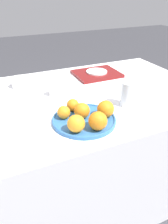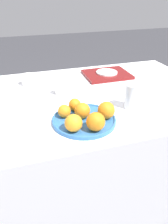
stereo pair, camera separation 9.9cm
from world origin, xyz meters
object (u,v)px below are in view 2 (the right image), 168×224
Objects in this scene: fruit_platter at (84,120)px; orange_3 at (64,111)px; side_plate at (107,72)px; water_glass at (132,96)px; orange_4 at (74,123)px; orange_1 at (82,111)px; orange_2 at (75,104)px; orange_0 at (106,110)px; serving_tray at (107,74)px; orange_5 at (96,122)px; cup_0 at (28,80)px; cup_1 at (61,89)px.

fruit_platter is 0.10m from orange_3.
side_plate is at bearing 57.75° from fruit_platter.
orange_4 is at bearing -158.96° from water_glass.
orange_2 is (-0.01, 0.08, -0.01)m from orange_1.
serving_tray is (0.23, 0.54, -0.04)m from orange_0.
orange_5 is (0.02, -0.11, 0.00)m from orange_1.
cup_0 reaches higher than side_plate.
orange_3 reaches higher than fruit_platter.
cup_1 is (-0.37, -0.20, 0.02)m from serving_tray.
orange_1 is 1.21× the size of orange_3.
orange_3 is 0.50m from cup_0.
cup_1 reaches higher than side_plate.
orange_1 reaches higher than cup_0.
orange_0 is 0.19m from orange_3.
cup_0 is (-0.12, 0.48, -0.01)m from orange_3.
orange_3 is at bearing 158.53° from orange_1.
water_glass reaches higher than orange_1.
water_glass is 1.47× the size of cup_0.
orange_4 is 0.09m from orange_5.
cup_0 is at bearing 135.31° from water_glass.
cup_1 is (0.03, 0.40, -0.02)m from orange_4.
orange_0 reaches higher than serving_tray.
orange_4 reaches higher than orange_3.
orange_4 is at bearing -125.86° from orange_1.
orange_4 reaches higher than side_plate.
orange_4 is at bearing -94.50° from cup_1.
cup_0 is (-0.54, 0.00, 0.01)m from side_plate.
cup_1 is at bearing 85.50° from orange_4.
cup_1 is at bearing 81.18° from orange_3.
fruit_platter is 0.33m from cup_1.
fruit_platter is at bearing -68.67° from cup_0.
water_glass is 0.48m from serving_tray.
serving_tray is (0.33, 0.52, 0.00)m from fruit_platter.
orange_0 is 0.59m from side_plate.
orange_2 is at bearing 172.13° from water_glass.
orange_0 is at bearing -20.02° from orange_3.
cup_1 is at bearing 96.70° from fruit_platter.
fruit_platter is at bearing -168.56° from water_glass.
cup_1 is at bearing 97.92° from orange_5.
orange_2 is 1.00× the size of orange_3.
orange_0 is 0.59m from serving_tray.
orange_0 reaches higher than cup_1.
water_glass is at bearing 1.37° from orange_3.
fruit_platter is at bearing 47.55° from orange_4.
fruit_platter is 4.25× the size of cup_1.
side_plate is (0.00, 0.00, 0.02)m from serving_tray.
water_glass reaches higher than cup_0.
orange_5 is 0.29m from water_glass.
orange_0 is 1.14× the size of cup_1.
orange_1 is at bearing 54.14° from orange_4.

